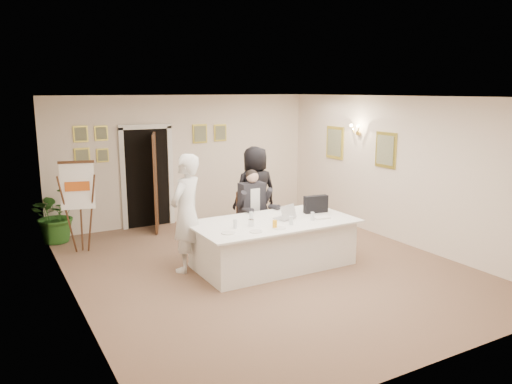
{
  "coord_description": "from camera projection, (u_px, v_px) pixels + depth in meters",
  "views": [
    {
      "loc": [
        -4.01,
        -6.85,
        2.9
      ],
      "look_at": [
        0.17,
        0.6,
        1.15
      ],
      "focal_mm": 35.0,
      "sensor_mm": 36.0,
      "label": 1
    }
  ],
  "objects": [
    {
      "name": "floor",
      "position": [
        265.0,
        267.0,
        8.35
      ],
      "size": [
        7.0,
        7.0,
        0.0
      ],
      "primitive_type": "plane",
      "color": "brown",
      "rests_on": "ground"
    },
    {
      "name": "ceiling",
      "position": [
        265.0,
        97.0,
        7.79
      ],
      "size": [
        6.0,
        7.0,
        0.02
      ],
      "primitive_type": "cube",
      "color": "white",
      "rests_on": "wall_back"
    },
    {
      "name": "wall_back",
      "position": [
        185.0,
        159.0,
        11.06
      ],
      "size": [
        6.0,
        0.1,
        2.8
      ],
      "primitive_type": "cube",
      "color": "#F2E1CC",
      "rests_on": "floor"
    },
    {
      "name": "wall_front",
      "position": [
        438.0,
        240.0,
        5.08
      ],
      "size": [
        6.0,
        0.1,
        2.8
      ],
      "primitive_type": "cube",
      "color": "#F2E1CC",
      "rests_on": "floor"
    },
    {
      "name": "wall_left",
      "position": [
        71.0,
        205.0,
        6.63
      ],
      "size": [
        0.1,
        7.0,
        2.8
      ],
      "primitive_type": "cube",
      "color": "#F2E1CC",
      "rests_on": "floor"
    },
    {
      "name": "wall_right",
      "position": [
        401.0,
        170.0,
        9.51
      ],
      "size": [
        0.1,
        7.0,
        2.8
      ],
      "primitive_type": "cube",
      "color": "#F2E1CC",
      "rests_on": "floor"
    },
    {
      "name": "doorway",
      "position": [
        150.0,
        180.0,
        10.56
      ],
      "size": [
        1.14,
        0.86,
        2.2
      ],
      "color": "black",
      "rests_on": "floor"
    },
    {
      "name": "pictures_back_wall",
      "position": [
        150.0,
        141.0,
        10.56
      ],
      "size": [
        3.4,
        0.06,
        0.8
      ],
      "primitive_type": null,
      "color": "gold",
      "rests_on": "wall_back"
    },
    {
      "name": "pictures_right_wall",
      "position": [
        358.0,
        146.0,
        10.45
      ],
      "size": [
        0.06,
        2.2,
        0.8
      ],
      "primitive_type": null,
      "color": "gold",
      "rests_on": "wall_right"
    },
    {
      "name": "wall_sconce",
      "position": [
        356.0,
        129.0,
        10.35
      ],
      "size": [
        0.2,
        0.3,
        0.24
      ],
      "primitive_type": null,
      "color": "gold",
      "rests_on": "wall_right"
    },
    {
      "name": "conference_table",
      "position": [
        273.0,
        243.0,
        8.35
      ],
      "size": [
        2.71,
        1.45,
        0.78
      ],
      "color": "white",
      "rests_on": "floor"
    },
    {
      "name": "seated_man",
      "position": [
        253.0,
        209.0,
        9.25
      ],
      "size": [
        0.72,
        0.76,
        1.49
      ],
      "primitive_type": null,
      "rotation": [
        0.0,
        0.0,
        -0.13
      ],
      "color": "black",
      "rests_on": "floor"
    },
    {
      "name": "flip_chart",
      "position": [
        80.0,
        212.0,
        8.93
      ],
      "size": [
        0.6,
        0.43,
        1.65
      ],
      "color": "#392412",
      "rests_on": "floor"
    },
    {
      "name": "standing_man",
      "position": [
        186.0,
        213.0,
        8.03
      ],
      "size": [
        0.84,
        0.79,
        1.92
      ],
      "primitive_type": "imported",
      "rotation": [
        0.0,
        0.0,
        3.78
      ],
      "color": "silver",
      "rests_on": "floor"
    },
    {
      "name": "standing_woman",
      "position": [
        255.0,
        192.0,
        9.95
      ],
      "size": [
        0.93,
        0.64,
        1.82
      ],
      "primitive_type": "imported",
      "rotation": [
        0.0,
        0.0,
        3.07
      ],
      "color": "black",
      "rests_on": "floor"
    },
    {
      "name": "potted_palm",
      "position": [
        56.0,
        214.0,
        9.63
      ],
      "size": [
        1.18,
        1.09,
        1.11
      ],
      "primitive_type": "imported",
      "rotation": [
        0.0,
        0.0,
        0.26
      ],
      "color": "#285F1F",
      "rests_on": "floor"
    },
    {
      "name": "laptop",
      "position": [
        285.0,
        210.0,
        8.39
      ],
      "size": [
        0.44,
        0.45,
        0.28
      ],
      "primitive_type": null,
      "rotation": [
        0.0,
        0.0,
        0.32
      ],
      "color": "#B7BABC",
      "rests_on": "conference_table"
    },
    {
      "name": "laptop_bag",
      "position": [
        316.0,
        204.0,
        8.8
      ],
      "size": [
        0.45,
        0.18,
        0.3
      ],
      "primitive_type": "cube",
      "rotation": [
        0.0,
        0.0,
        -0.15
      ],
      "color": "black",
      "rests_on": "conference_table"
    },
    {
      "name": "paper_stack",
      "position": [
        321.0,
        217.0,
        8.44
      ],
      "size": [
        0.29,
        0.22,
        0.03
      ],
      "primitive_type": "cube",
      "rotation": [
        0.0,
        0.0,
        -0.13
      ],
      "color": "white",
      "rests_on": "conference_table"
    },
    {
      "name": "plate_left",
      "position": [
        228.0,
        233.0,
        7.54
      ],
      "size": [
        0.25,
        0.25,
        0.01
      ],
      "primitive_type": "cylinder",
      "rotation": [
        0.0,
        0.0,
        -0.21
      ],
      "color": "white",
      "rests_on": "conference_table"
    },
    {
      "name": "plate_mid",
      "position": [
        256.0,
        232.0,
        7.62
      ],
      "size": [
        0.25,
        0.25,
        0.01
      ],
      "primitive_type": "cylinder",
      "rotation": [
        0.0,
        0.0,
        0.32
      ],
      "color": "white",
      "rests_on": "conference_table"
    },
    {
      "name": "plate_near",
      "position": [
        279.0,
        228.0,
        7.82
      ],
      "size": [
        0.22,
        0.22,
        0.01
      ],
      "primitive_type": "cylinder",
      "rotation": [
        0.0,
        0.0,
        0.09
      ],
      "color": "white",
      "rests_on": "conference_table"
    },
    {
      "name": "glass_a",
      "position": [
        235.0,
        224.0,
        7.82
      ],
      "size": [
        0.06,
        0.06,
        0.14
      ],
      "primitive_type": "cylinder",
      "rotation": [
        0.0,
        0.0,
        -0.08
      ],
      "color": "silver",
      "rests_on": "conference_table"
    },
    {
      "name": "glass_b",
      "position": [
        291.0,
        221.0,
        8.01
      ],
      "size": [
        0.07,
        0.07,
        0.14
      ],
      "primitive_type": "cylinder",
      "rotation": [
        0.0,
        0.0,
        -0.09
      ],
      "color": "silver",
      "rests_on": "conference_table"
    },
    {
      "name": "glass_c",
      "position": [
        312.0,
        216.0,
        8.29
      ],
      "size": [
        0.07,
        0.07,
        0.14
      ],
      "primitive_type": "cylinder",
      "rotation": [
        0.0,
        0.0,
        -0.14
      ],
      "color": "silver",
      "rests_on": "conference_table"
    },
    {
      "name": "glass_d",
      "position": [
        251.0,
        216.0,
        8.3
      ],
      "size": [
        0.08,
        0.08,
        0.14
      ],
      "primitive_type": "cylinder",
      "rotation": [
        0.0,
        0.0,
        0.11
      ],
      "color": "silver",
      "rests_on": "conference_table"
    },
    {
      "name": "oj_glass",
      "position": [
        275.0,
        224.0,
        7.81
      ],
      "size": [
        0.08,
        0.08,
        0.13
      ],
      "primitive_type": "cylinder",
      "rotation": [
        0.0,
        0.0,
        -0.04
      ],
      "color": "#F5A514",
      "rests_on": "conference_table"
    },
    {
      "name": "steel_jug",
      "position": [
        251.0,
        223.0,
        7.94
      ],
      "size": [
        0.11,
        0.11,
        0.11
      ],
      "primitive_type": "cylinder",
      "rotation": [
        0.0,
        0.0,
        0.32
      ],
      "color": "silver",
      "rests_on": "conference_table"
    }
  ]
}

